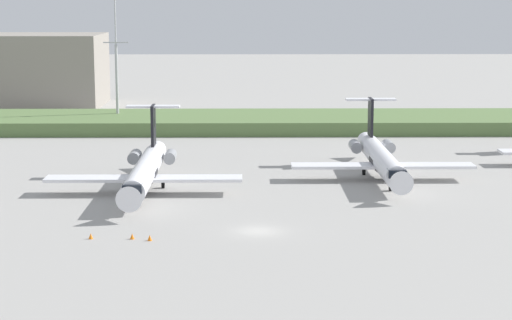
# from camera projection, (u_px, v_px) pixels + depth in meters

# --- Properties ---
(ground_plane) EXTENTS (500.00, 500.00, 0.00)m
(ground_plane) POSITION_uv_depth(u_px,v_px,m) (255.00, 173.00, 119.91)
(ground_plane) COLOR #9E9B96
(grass_berm) EXTENTS (320.00, 20.00, 2.30)m
(grass_berm) POSITION_uv_depth(u_px,v_px,m) (253.00, 122.00, 160.28)
(grass_berm) COLOR #597542
(grass_berm) RESTS_ON ground
(regional_jet_third) EXTENTS (22.81, 31.00, 9.00)m
(regional_jet_third) POSITION_uv_depth(u_px,v_px,m) (145.00, 170.00, 108.42)
(regional_jet_third) COLOR white
(regional_jet_third) RESTS_ON ground
(regional_jet_fourth) EXTENTS (22.81, 31.00, 9.00)m
(regional_jet_fourth) POSITION_uv_depth(u_px,v_px,m) (381.00, 158.00, 116.51)
(regional_jet_fourth) COLOR white
(regional_jet_fourth) RESTS_ON ground
(antenna_mast) EXTENTS (4.40, 0.50, 22.57)m
(antenna_mast) POSITION_uv_depth(u_px,v_px,m) (117.00, 73.00, 161.54)
(antenna_mast) COLOR #B2B2B7
(antenna_mast) RESTS_ON ground
(safety_cone_front_marker) EXTENTS (0.44, 0.44, 0.55)m
(safety_cone_front_marker) POSITION_uv_depth(u_px,v_px,m) (91.00, 236.00, 87.42)
(safety_cone_front_marker) COLOR orange
(safety_cone_front_marker) RESTS_ON ground
(safety_cone_mid_marker) EXTENTS (0.44, 0.44, 0.55)m
(safety_cone_mid_marker) POSITION_uv_depth(u_px,v_px,m) (132.00, 236.00, 87.36)
(safety_cone_mid_marker) COLOR orange
(safety_cone_mid_marker) RESTS_ON ground
(safety_cone_rear_marker) EXTENTS (0.44, 0.44, 0.55)m
(safety_cone_rear_marker) POSITION_uv_depth(u_px,v_px,m) (150.00, 238.00, 86.79)
(safety_cone_rear_marker) COLOR orange
(safety_cone_rear_marker) RESTS_ON ground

